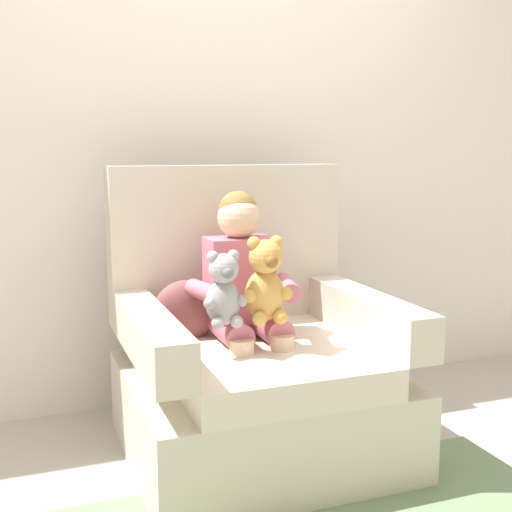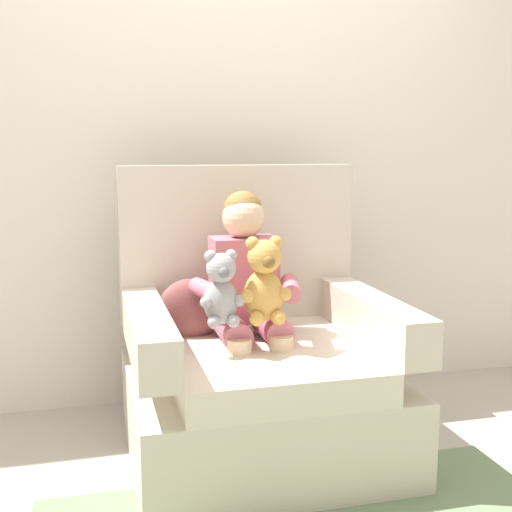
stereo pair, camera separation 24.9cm
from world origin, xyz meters
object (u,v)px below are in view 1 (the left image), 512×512
object	(u,v)px
armchair	(254,368)
plush_grey	(224,291)
seated_child	(244,286)
throw_pillow	(185,312)
plush_honey	(265,282)

from	to	relation	value
armchair	plush_grey	distance (m)	0.43
seated_child	throw_pillow	bearing A→B (deg)	155.34
throw_pillow	plush_grey	bearing A→B (deg)	-75.56
seated_child	plush_grey	xyz separation A→B (m)	(-0.14, -0.18, 0.03)
throw_pillow	seated_child	bearing A→B (deg)	-24.53
armchair	plush_honey	bearing A→B (deg)	-95.09
plush_honey	throw_pillow	bearing A→B (deg)	126.48
seated_child	plush_grey	world-z (taller)	seated_child
armchair	plush_honey	xyz separation A→B (m)	(-0.01, -0.16, 0.38)
plush_honey	armchair	bearing A→B (deg)	81.29
armchair	plush_honey	world-z (taller)	armchair
armchair	plush_grey	world-z (taller)	armchair
seated_child	plush_honey	distance (m)	0.19
armchair	throw_pillow	world-z (taller)	armchair
plush_grey	plush_honey	xyz separation A→B (m)	(0.16, 0.00, 0.02)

